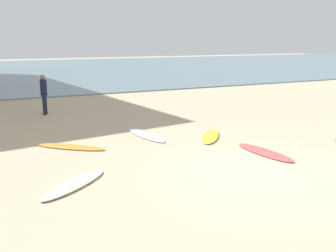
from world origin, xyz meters
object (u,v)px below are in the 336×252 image
surfboard_1 (146,135)px  surfboard_3 (211,136)px  surfboard_2 (265,152)px  surfboard_4 (70,147)px  beachgoer_near (44,92)px  surfboard_5 (74,184)px

surfboard_1 → surfboard_3: size_ratio=1.15×
surfboard_1 → surfboard_2: bearing=-62.8°
surfboard_4 → beachgoer_near: bearing=-139.5°
surfboard_4 → surfboard_1: bearing=138.0°
surfboard_4 → beachgoer_near: (-0.01, 5.66, 0.94)m
surfboard_2 → surfboard_4: 5.79m
surfboard_4 → surfboard_5: size_ratio=1.11×
surfboard_5 → beachgoer_near: size_ratio=1.18×
surfboard_1 → surfboard_5: surfboard_5 is taller
surfboard_5 → surfboard_4: bearing=132.0°
surfboard_5 → beachgoer_near: bearing=137.9°
surfboard_4 → surfboard_5: bearing=31.4°
surfboard_3 → surfboard_4: 4.57m
surfboard_3 → beachgoer_near: size_ratio=1.13×
surfboard_1 → surfboard_5: 4.62m
surfboard_5 → surfboard_3: bearing=75.9°
surfboard_3 → surfboard_5: (-5.00, -2.32, 0.00)m
beachgoer_near → surfboard_1: bearing=-133.4°
surfboard_1 → surfboard_4: surfboard_4 is taller
surfboard_4 → surfboard_5: 3.11m
beachgoer_near → surfboard_4: bearing=-159.7°
surfboard_2 → surfboard_4: (-4.99, 2.94, 0.00)m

